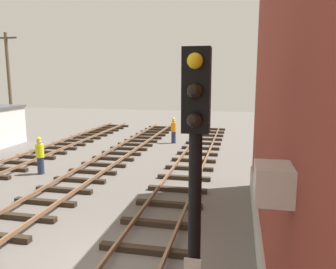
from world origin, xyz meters
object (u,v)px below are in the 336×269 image
track_worker_distant (174,130)px  utility_pole_far (9,85)px  track_worker_foreground (40,156)px  signal_mast (195,191)px

track_worker_distant → utility_pole_far: bearing=-175.3°
utility_pole_far → track_worker_foreground: 11.56m
utility_pole_far → track_worker_foreground: utility_pole_far is taller
signal_mast → track_worker_foreground: 13.75m
utility_pole_far → signal_mast: bearing=-47.8°
utility_pole_far → track_worker_foreground: (7.55, -8.11, -3.27)m
track_worker_foreground → track_worker_distant: bearing=61.7°
track_worker_distant → track_worker_foreground: bearing=-118.3°
utility_pole_far → track_worker_distant: utility_pole_far is taller
track_worker_foreground → track_worker_distant: size_ratio=1.00×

